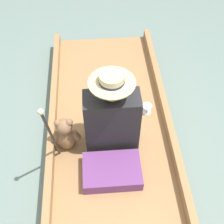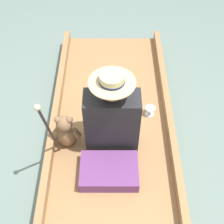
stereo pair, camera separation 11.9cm
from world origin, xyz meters
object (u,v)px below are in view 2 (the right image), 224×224
at_px(seated_person, 112,115).
at_px(teddy_bear, 65,132).
at_px(walking_cane, 48,128).
at_px(wine_glass, 150,110).

distance_m(seated_person, teddy_bear, 0.43).
xyz_separation_m(teddy_bear, walking_cane, (-0.07, -0.22, 0.34)).
distance_m(teddy_bear, walking_cane, 0.41).
distance_m(wine_glass, walking_cane, 1.11).
bearing_deg(teddy_bear, wine_glass, 24.53).
xyz_separation_m(seated_person, teddy_bear, (-0.40, -0.09, -0.12)).
relative_size(wine_glass, walking_cane, 0.11).
xyz_separation_m(seated_person, walking_cane, (-0.47, -0.31, 0.22)).
xyz_separation_m(teddy_bear, wine_glass, (0.76, 0.35, -0.11)).
bearing_deg(wine_glass, seated_person, -144.65).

